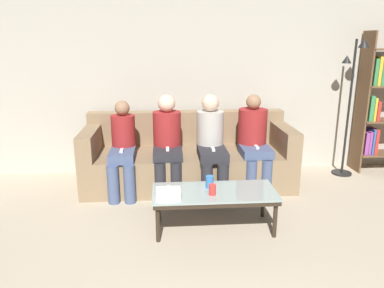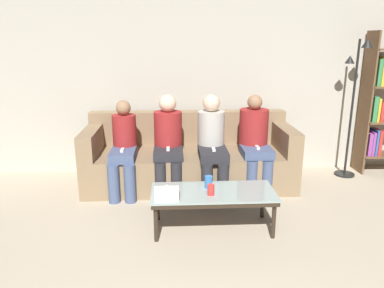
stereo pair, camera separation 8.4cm
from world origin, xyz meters
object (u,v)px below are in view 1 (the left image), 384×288
at_px(cup_near_right, 210,182).
at_px(standing_lamp, 352,93).
at_px(seated_person_left_end, 123,146).
at_px(cup_near_left, 212,190).
at_px(tissue_box, 168,193).
at_px(seated_person_mid_left, 167,140).
at_px(coffee_table, 214,195).
at_px(seated_person_right_end, 254,139).
at_px(couch, 188,159).
at_px(bookshelf, 380,104).
at_px(seated_person_mid_right, 211,140).

relative_size(cup_near_right, standing_lamp, 0.07).
bearing_deg(seated_person_left_end, cup_near_left, -49.09).
bearing_deg(tissue_box, seated_person_left_end, 114.56).
xyz_separation_m(cup_near_right, seated_person_mid_left, (-0.39, 0.92, 0.18)).
bearing_deg(seated_person_left_end, tissue_box, -65.44).
bearing_deg(coffee_table, seated_person_right_end, 59.03).
distance_m(couch, cup_near_right, 1.14).
bearing_deg(tissue_box, bookshelf, 30.07).
relative_size(couch, standing_lamp, 1.42).
xyz_separation_m(seated_person_left_end, seated_person_right_end, (1.56, 0.05, 0.05)).
xyz_separation_m(cup_near_left, seated_person_mid_right, (0.12, 1.07, 0.18)).
distance_m(cup_near_left, cup_near_right, 0.18).
bearing_deg(seated_person_left_end, seated_person_right_end, 1.67).
bearing_deg(cup_near_left, seated_person_mid_left, 109.87).
distance_m(seated_person_mid_left, seated_person_mid_right, 0.52).
distance_m(cup_near_right, seated_person_right_end, 1.14).
distance_m(tissue_box, standing_lamp, 2.92).
xyz_separation_m(seated_person_left_end, seated_person_mid_left, (0.52, 0.04, 0.05)).
distance_m(cup_near_right, bookshelf, 2.92).
distance_m(seated_person_mid_right, seated_person_right_end, 0.52).
bearing_deg(cup_near_right, seated_person_left_end, 135.93).
height_order(cup_near_left, cup_near_right, cup_near_right).
bearing_deg(cup_near_right, seated_person_mid_left, 113.00).
relative_size(bookshelf, standing_lamp, 1.05).
height_order(cup_near_left, bookshelf, bookshelf).
relative_size(cup_near_left, cup_near_right, 0.85).
xyz_separation_m(bookshelf, seated_person_mid_left, (-2.88, -0.51, -0.31)).
bearing_deg(seated_person_mid_right, cup_near_right, -98.05).
xyz_separation_m(coffee_table, seated_person_left_end, (-0.95, 0.97, 0.22)).
bearing_deg(cup_near_left, couch, 96.03).
xyz_separation_m(standing_lamp, seated_person_right_end, (-1.35, -0.37, -0.48)).
height_order(cup_near_left, seated_person_mid_right, seated_person_mid_right).
bearing_deg(cup_near_left, seated_person_left_end, 130.91).
bearing_deg(seated_person_mid_left, seated_person_right_end, 0.20).
distance_m(cup_near_right, tissue_box, 0.47).
height_order(cup_near_left, seated_person_mid_left, seated_person_mid_left).
height_order(seated_person_mid_left, seated_person_mid_right, seated_person_mid_left).
bearing_deg(cup_near_left, bookshelf, 33.00).
xyz_separation_m(coffee_table, seated_person_mid_right, (0.09, 0.99, 0.27)).
xyz_separation_m(cup_near_right, seated_person_right_end, (0.65, 0.93, 0.17)).
height_order(tissue_box, seated_person_mid_right, seated_person_mid_right).
relative_size(cup_near_right, seated_person_left_end, 0.11).
height_order(couch, seated_person_left_end, seated_person_left_end).
height_order(couch, tissue_box, couch).
distance_m(seated_person_left_end, seated_person_mid_right, 1.04).
bearing_deg(seated_person_right_end, cup_near_right, -124.86).
height_order(coffee_table, seated_person_left_end, seated_person_left_end).
distance_m(couch, bookshelf, 2.71).
height_order(cup_near_right, tissue_box, tissue_box).
bearing_deg(standing_lamp, seated_person_left_end, -171.90).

